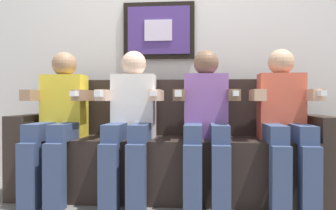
{
  "coord_description": "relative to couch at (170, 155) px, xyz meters",
  "views": [
    {
      "loc": [
        0.23,
        -2.37,
        0.74
      ],
      "look_at": [
        0.0,
        0.15,
        0.7
      ],
      "focal_mm": 37.54,
      "sensor_mm": 36.0,
      "label": 1
    }
  ],
  "objects": [
    {
      "name": "ground_plane",
      "position": [
        0.0,
        -0.33,
        -0.31
      ],
      "size": [
        6.17,
        6.17,
        0.0
      ],
      "primitive_type": "plane",
      "color": "#66605B"
    },
    {
      "name": "back_wall_assembly",
      "position": [
        -0.0,
        0.44,
        0.99
      ],
      "size": [
        4.74,
        0.1,
        2.6
      ],
      "color": "silver",
      "rests_on": "ground_plane"
    },
    {
      "name": "couch",
      "position": [
        0.0,
        0.0,
        0.0
      ],
      "size": [
        2.34,
        0.58,
        0.9
      ],
      "color": "#2D231E",
      "rests_on": "ground_plane"
    },
    {
      "name": "person_leftmost",
      "position": [
        -0.82,
        -0.17,
        0.29
      ],
      "size": [
        0.46,
        0.56,
        1.11
      ],
      "color": "yellow",
      "rests_on": "ground_plane"
    },
    {
      "name": "person_left_center",
      "position": [
        -0.27,
        -0.17,
        0.29
      ],
      "size": [
        0.46,
        0.56,
        1.11
      ],
      "color": "white",
      "rests_on": "ground_plane"
    },
    {
      "name": "person_right_center",
      "position": [
        0.27,
        -0.17,
        0.29
      ],
      "size": [
        0.46,
        0.56,
        1.11
      ],
      "color": "#8C59A5",
      "rests_on": "ground_plane"
    },
    {
      "name": "person_rightmost",
      "position": [
        0.82,
        -0.17,
        0.29
      ],
      "size": [
        0.46,
        0.56,
        1.11
      ],
      "color": "#D8593F",
      "rests_on": "ground_plane"
    }
  ]
}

